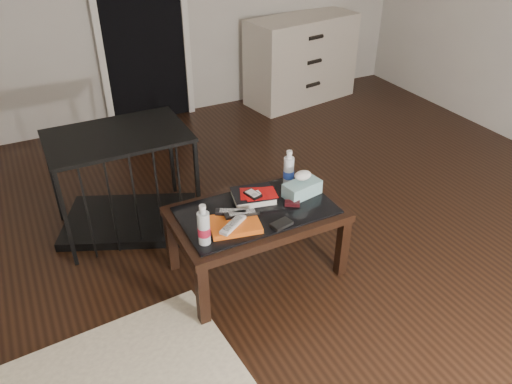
{
  "coord_description": "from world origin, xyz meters",
  "views": [
    {
      "loc": [
        -1.61,
        -2.3,
        2.12
      ],
      "look_at": [
        -0.49,
        -0.09,
        0.55
      ],
      "focal_mm": 35.0,
      "sensor_mm": 36.0,
      "label": 1
    }
  ],
  "objects_px": {
    "coffee_table": "(256,218)",
    "dresser": "(301,60)",
    "textbook": "(253,196)",
    "water_bottle_left": "(204,224)",
    "water_bottle_right": "(289,168)",
    "tissue_box": "(302,189)",
    "pet_crate": "(127,197)"
  },
  "relations": [
    {
      "from": "dresser",
      "to": "tissue_box",
      "type": "xyz_separation_m",
      "value": [
        -1.42,
        -2.35,
        0.06
      ]
    },
    {
      "from": "water_bottle_right",
      "to": "coffee_table",
      "type": "bearing_deg",
      "value": -152.24
    },
    {
      "from": "pet_crate",
      "to": "water_bottle_left",
      "type": "xyz_separation_m",
      "value": [
        0.19,
        -1.01,
        0.35
      ]
    },
    {
      "from": "water_bottle_left",
      "to": "pet_crate",
      "type": "bearing_deg",
      "value": 100.95
    },
    {
      "from": "coffee_table",
      "to": "tissue_box",
      "type": "distance_m",
      "value": 0.34
    },
    {
      "from": "dresser",
      "to": "water_bottle_right",
      "type": "height_order",
      "value": "dresser"
    },
    {
      "from": "coffee_table",
      "to": "textbook",
      "type": "height_order",
      "value": "textbook"
    },
    {
      "from": "textbook",
      "to": "water_bottle_right",
      "type": "bearing_deg",
      "value": 23.73
    },
    {
      "from": "textbook",
      "to": "water_bottle_right",
      "type": "height_order",
      "value": "water_bottle_right"
    },
    {
      "from": "coffee_table",
      "to": "pet_crate",
      "type": "height_order",
      "value": "pet_crate"
    },
    {
      "from": "water_bottle_right",
      "to": "tissue_box",
      "type": "distance_m",
      "value": 0.17
    },
    {
      "from": "coffee_table",
      "to": "water_bottle_left",
      "type": "bearing_deg",
      "value": -158.32
    },
    {
      "from": "pet_crate",
      "to": "water_bottle_left",
      "type": "height_order",
      "value": "pet_crate"
    },
    {
      "from": "textbook",
      "to": "pet_crate",
      "type": "bearing_deg",
      "value": 142.28
    },
    {
      "from": "water_bottle_left",
      "to": "water_bottle_right",
      "type": "bearing_deg",
      "value": 24.45
    },
    {
      "from": "coffee_table",
      "to": "textbook",
      "type": "xyz_separation_m",
      "value": [
        0.04,
        0.11,
        0.09
      ]
    },
    {
      "from": "coffee_table",
      "to": "pet_crate",
      "type": "distance_m",
      "value": 1.05
    },
    {
      "from": "dresser",
      "to": "textbook",
      "type": "xyz_separation_m",
      "value": [
        -1.71,
        -2.26,
        0.03
      ]
    },
    {
      "from": "water_bottle_right",
      "to": "tissue_box",
      "type": "relative_size",
      "value": 1.03
    },
    {
      "from": "textbook",
      "to": "water_bottle_left",
      "type": "distance_m",
      "value": 0.51
    },
    {
      "from": "water_bottle_right",
      "to": "dresser",
      "type": "bearing_deg",
      "value": 56.89
    },
    {
      "from": "coffee_table",
      "to": "dresser",
      "type": "bearing_deg",
      "value": 53.56
    },
    {
      "from": "coffee_table",
      "to": "dresser",
      "type": "height_order",
      "value": "dresser"
    },
    {
      "from": "dresser",
      "to": "tissue_box",
      "type": "relative_size",
      "value": 5.51
    },
    {
      "from": "textbook",
      "to": "tissue_box",
      "type": "height_order",
      "value": "tissue_box"
    },
    {
      "from": "pet_crate",
      "to": "dresser",
      "type": "bearing_deg",
      "value": 56.73
    },
    {
      "from": "textbook",
      "to": "water_bottle_left",
      "type": "bearing_deg",
      "value": -135.64
    },
    {
      "from": "coffee_table",
      "to": "water_bottle_right",
      "type": "relative_size",
      "value": 4.2
    },
    {
      "from": "water_bottle_left",
      "to": "water_bottle_right",
      "type": "height_order",
      "value": "same"
    },
    {
      "from": "coffee_table",
      "to": "water_bottle_left",
      "type": "xyz_separation_m",
      "value": [
        -0.39,
        -0.15,
        0.18
      ]
    },
    {
      "from": "textbook",
      "to": "tissue_box",
      "type": "xyz_separation_m",
      "value": [
        0.29,
        -0.09,
        0.02
      ]
    },
    {
      "from": "coffee_table",
      "to": "tissue_box",
      "type": "height_order",
      "value": "tissue_box"
    }
  ]
}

